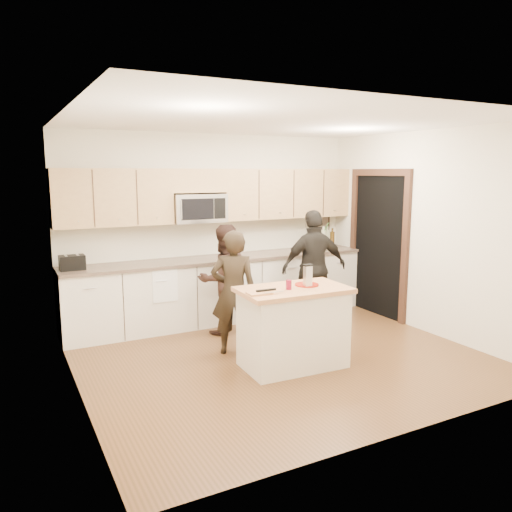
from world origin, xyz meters
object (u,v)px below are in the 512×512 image
toaster (72,263)px  woman_left (234,292)px  woman_right (314,268)px  woman_center (224,280)px  island (293,327)px

toaster → woman_left: (1.63, -1.29, -0.29)m
toaster → woman_right: (3.14, -0.75, -0.22)m
woman_right → woman_left: bearing=29.1°
woman_center → woman_right: 1.33m
woman_center → island: bearing=95.9°
woman_center → woman_right: (1.31, -0.21, 0.08)m
island → woman_right: size_ratio=0.75×
island → woman_right: 1.69m
island → woman_center: bearing=100.5°
woman_left → island: bearing=145.2°
woman_right → island: bearing=57.7°
woman_left → woman_right: woman_right is taller
island → woman_right: (1.10, 1.23, 0.36)m
island → woman_center: 1.48m
island → woman_right: bearing=50.5°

